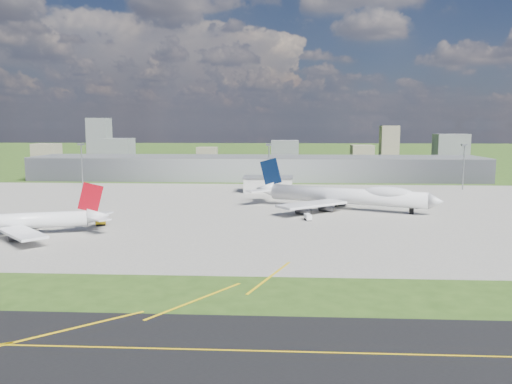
{
  "coord_description": "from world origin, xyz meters",
  "views": [
    {
      "loc": [
        17.71,
        -171.47,
        36.31
      ],
      "look_at": [
        6.94,
        32.01,
        9.0
      ],
      "focal_mm": 35.0,
      "sensor_mm": 36.0,
      "label": 1
    }
  ],
  "objects_px": {
    "airliner_blue_quad": "(346,196)",
    "tug_yellow": "(101,223)",
    "van_white_far": "(419,206)",
    "airliner_red_twin": "(14,222)",
    "van_white_near": "(308,217)"
  },
  "relations": [
    {
      "from": "airliner_blue_quad",
      "to": "tug_yellow",
      "type": "relative_size",
      "value": 19.03
    },
    {
      "from": "airliner_blue_quad",
      "to": "van_white_far",
      "type": "bearing_deg",
      "value": 29.75
    },
    {
      "from": "airliner_red_twin",
      "to": "tug_yellow",
      "type": "xyz_separation_m",
      "value": [
        22.82,
        17.23,
        -3.66
      ]
    },
    {
      "from": "airliner_red_twin",
      "to": "airliner_blue_quad",
      "type": "xyz_separation_m",
      "value": [
        116.39,
        57.7,
        1.39
      ]
    },
    {
      "from": "tug_yellow",
      "to": "airliner_red_twin",
      "type": "bearing_deg",
      "value": -163.31
    },
    {
      "from": "airliner_red_twin",
      "to": "airliner_blue_quad",
      "type": "distance_m",
      "value": 129.91
    },
    {
      "from": "tug_yellow",
      "to": "van_white_near",
      "type": "bearing_deg",
      "value": -9.54
    },
    {
      "from": "tug_yellow",
      "to": "van_white_near",
      "type": "height_order",
      "value": "van_white_near"
    },
    {
      "from": "airliner_blue_quad",
      "to": "van_white_far",
      "type": "height_order",
      "value": "airliner_blue_quad"
    },
    {
      "from": "airliner_red_twin",
      "to": "airliner_blue_quad",
      "type": "height_order",
      "value": "airliner_blue_quad"
    },
    {
      "from": "van_white_near",
      "to": "tug_yellow",
      "type": "bearing_deg",
      "value": 88.83
    },
    {
      "from": "airliner_blue_quad",
      "to": "van_white_near",
      "type": "height_order",
      "value": "airliner_blue_quad"
    },
    {
      "from": "tug_yellow",
      "to": "van_white_near",
      "type": "distance_m",
      "value": 77.17
    },
    {
      "from": "airliner_red_twin",
      "to": "tug_yellow",
      "type": "bearing_deg",
      "value": -159.18
    },
    {
      "from": "tug_yellow",
      "to": "van_white_near",
      "type": "xyz_separation_m",
      "value": [
        75.8,
        14.51,
        0.27
      ]
    }
  ]
}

